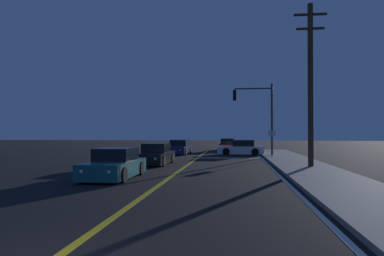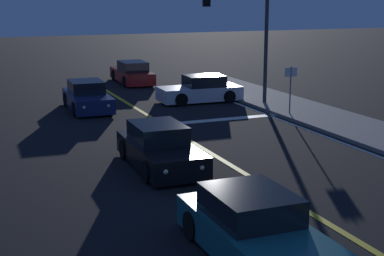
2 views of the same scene
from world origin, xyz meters
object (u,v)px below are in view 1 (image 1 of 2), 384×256
object	(u,v)px
car_side_waiting_red	(228,145)
car_parked_curb_black	(156,155)
car_mid_block_navy	(179,148)
utility_pole_right	(311,83)
traffic_signal_near_right	(258,109)
car_lead_oncoming_teal	(114,165)
car_distant_tail_white	(241,148)
street_sign_corner	(272,139)

from	to	relation	value
car_side_waiting_red	car_parked_curb_black	world-z (taller)	same
car_mid_block_navy	car_parked_curb_black	bearing A→B (deg)	92.34
car_mid_block_navy	utility_pole_right	bearing A→B (deg)	129.96
car_parked_curb_black	traffic_signal_near_right	xyz separation A→B (m)	(7.06, 7.99, 3.47)
traffic_signal_near_right	car_parked_curb_black	bearing A→B (deg)	48.56
car_side_waiting_red	car_lead_oncoming_teal	distance (m)	24.92
car_distant_tail_white	car_parked_curb_black	world-z (taller)	same
car_mid_block_navy	traffic_signal_near_right	distance (m)	8.22
car_parked_curb_black	street_sign_corner	world-z (taller)	street_sign_corner
car_distant_tail_white	street_sign_corner	size ratio (longest dim) A/B	1.88
utility_pole_right	street_sign_corner	bearing A→B (deg)	101.38
car_parked_curb_black	car_distant_tail_white	bearing A→B (deg)	-118.02
car_parked_curb_black	car_lead_oncoming_teal	bearing A→B (deg)	88.53
car_side_waiting_red	utility_pole_right	bearing A→B (deg)	-73.79
car_side_waiting_red	street_sign_corner	size ratio (longest dim) A/B	2.15
car_side_waiting_red	street_sign_corner	distance (m)	13.00
car_mid_block_navy	street_sign_corner	distance (m)	9.44
car_distant_tail_white	traffic_signal_near_right	bearing A→B (deg)	-144.42
car_distant_tail_white	traffic_signal_near_right	size ratio (longest dim) A/B	0.68
car_side_waiting_red	utility_pole_right	xyz separation A→B (m)	(4.95, -19.43, 4.26)
car_mid_block_navy	traffic_signal_near_right	xyz separation A→B (m)	(7.12, -2.21, 3.47)
car_mid_block_navy	utility_pole_right	xyz separation A→B (m)	(9.35, -11.97, 4.26)
car_parked_curb_black	traffic_signal_near_right	bearing A→B (deg)	-130.10
utility_pole_right	car_mid_block_navy	bearing A→B (deg)	127.99
traffic_signal_near_right	street_sign_corner	bearing A→B (deg)	106.42
car_mid_block_navy	car_lead_oncoming_teal	world-z (taller)	same
car_distant_tail_white	car_side_waiting_red	size ratio (longest dim) A/B	0.88
car_side_waiting_red	car_parked_curb_black	size ratio (longest dim) A/B	1.09
car_distant_tail_white	utility_pole_right	size ratio (longest dim) A/B	0.45
car_side_waiting_red	car_lead_oncoming_teal	world-z (taller)	same
utility_pole_right	street_sign_corner	distance (m)	7.84
car_mid_block_navy	street_sign_corner	size ratio (longest dim) A/B	1.95
car_mid_block_navy	car_lead_oncoming_teal	xyz separation A→B (m)	(-0.27, -17.02, 0.00)
traffic_signal_near_right	car_side_waiting_red	bearing A→B (deg)	-74.28
car_mid_block_navy	street_sign_corner	bearing A→B (deg)	149.73
car_mid_block_navy	car_side_waiting_red	world-z (taller)	same
car_lead_oncoming_teal	utility_pole_right	bearing A→B (deg)	-151.85
car_distant_tail_white	utility_pole_right	bearing A→B (deg)	-161.38
car_side_waiting_red	car_lead_oncoming_teal	bearing A→B (deg)	-98.88
car_lead_oncoming_teal	street_sign_corner	distance (m)	14.58
car_side_waiting_red	car_lead_oncoming_teal	xyz separation A→B (m)	(-4.67, -24.48, -0.00)
car_mid_block_navy	utility_pole_right	world-z (taller)	utility_pole_right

